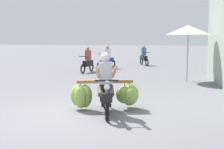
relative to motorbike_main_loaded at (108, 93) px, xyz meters
The scene contains 6 objects.
ground_plane 1.06m from the motorbike_main_loaded, 144.69° to the right, with size 120.00×120.00×0.00m, color slate.
motorbike_main_loaded is the anchor object (origin of this frame).
motorbike_distant_ahead_left 8.66m from the motorbike_main_loaded, 107.37° to the left, with size 0.57×1.60×1.40m.
motorbike_distant_ahead_right 10.65m from the motorbike_main_loaded, 100.17° to the left, with size 0.98×1.39×1.40m.
motorbike_distant_far_ahead 12.81m from the motorbike_main_loaded, 88.81° to the left, with size 0.78×1.52×1.40m.
market_umbrella_near_shop 6.58m from the motorbike_main_loaded, 66.12° to the left, with size 1.96×1.96×2.47m.
Camera 1 is at (2.12, -7.05, 1.97)m, focal length 47.30 mm.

